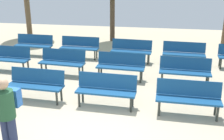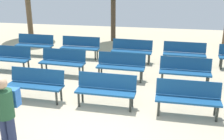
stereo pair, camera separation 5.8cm
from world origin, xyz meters
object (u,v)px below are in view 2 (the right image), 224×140
(bench_r0_c1, at_px, (36,83))
(bench_r1_c0, at_px, (9,57))
(bench_r1_c1, at_px, (63,60))
(bench_r2_c1, at_px, (80,46))
(bench_r0_c2, at_px, (106,88))
(bench_r2_c0, at_px, (35,43))
(bench_r2_c2, at_px, (132,49))
(bench_r2_c3, at_px, (184,52))
(visitor_with_backpack, at_px, (7,112))
(bench_r1_c2, at_px, (121,65))
(bench_r1_c3, at_px, (185,70))
(bench_r0_c3, at_px, (188,96))

(bench_r0_c1, bearing_deg, bench_r1_c0, 135.91)
(bench_r1_c1, xyz_separation_m, bench_r2_c1, (0.05, 2.00, 0.00))
(bench_r0_c2, relative_size, bench_r2_c0, 1.00)
(bench_r2_c2, bearing_deg, bench_r2_c3, 1.65)
(bench_r0_c2, distance_m, visitor_with_backpack, 2.85)
(bench_r1_c0, xyz_separation_m, bench_r1_c2, (4.15, -0.18, 0.00))
(bench_r0_c2, bearing_deg, bench_r1_c1, 135.07)
(bench_r1_c3, distance_m, bench_r2_c3, 2.04)
(bench_r0_c1, relative_size, bench_r2_c1, 1.01)
(bench_r0_c1, relative_size, bench_r0_c3, 1.01)
(bench_r1_c0, xyz_separation_m, bench_r1_c3, (6.22, -0.33, 0.00))
(bench_r0_c2, bearing_deg, bench_r2_c0, 135.59)
(bench_r2_c0, xyz_separation_m, visitor_with_backpack, (2.50, -6.60, 0.43))
(bench_r2_c1, relative_size, visitor_with_backpack, 0.98)
(bench_r2_c0, relative_size, bench_r2_c3, 1.00)
(bench_r1_c2, height_order, visitor_with_backpack, visitor_with_backpack)
(bench_r1_c0, height_order, bench_r1_c1, same)
(bench_r2_c1, xyz_separation_m, bench_r2_c2, (2.17, -0.14, 0.00))
(bench_r0_c1, bearing_deg, bench_r2_c2, 62.62)
(bench_r2_c2, bearing_deg, bench_r0_c3, -62.28)
(bench_r0_c1, bearing_deg, visitor_with_backpack, -74.24)
(bench_r1_c1, xyz_separation_m, bench_r1_c3, (4.14, -0.24, 0.00))
(bench_r0_c3, bearing_deg, bench_r2_c1, 134.94)
(bench_r2_c0, bearing_deg, visitor_with_backpack, -67.29)
(bench_r1_c1, bearing_deg, bench_r1_c3, 1.11)
(bench_r2_c2, distance_m, bench_r2_c3, 2.03)
(bench_r1_c0, distance_m, bench_r1_c2, 4.15)
(bench_r1_c0, bearing_deg, bench_r2_c3, 18.19)
(bench_r1_c3, xyz_separation_m, bench_r2_c1, (-4.09, 2.24, 0.00))
(bench_r0_c1, distance_m, bench_r1_c1, 2.07)
(bench_r0_c3, xyz_separation_m, bench_r1_c1, (-4.08, 2.25, 0.00))
(bench_r0_c1, bearing_deg, bench_r2_c0, 117.75)
(bench_r0_c3, bearing_deg, bench_r2_c3, 89.06)
(bench_r0_c1, height_order, bench_r0_c3, same)
(bench_r1_c3, bearing_deg, bench_r2_c0, 161.85)
(bench_r2_c0, height_order, bench_r2_c3, same)
(bench_r2_c1, height_order, bench_r2_c3, same)
(bench_r1_c3, relative_size, bench_r2_c0, 1.00)
(bench_r0_c2, distance_m, bench_r2_c0, 5.75)
(bench_r2_c3, bearing_deg, visitor_with_backpack, -118.01)
(visitor_with_backpack, bearing_deg, bench_r2_c3, -115.21)
(bench_r2_c0, bearing_deg, bench_r1_c0, -90.74)
(bench_r0_c2, distance_m, bench_r2_c1, 4.54)
(bench_r2_c1, bearing_deg, bench_r2_c2, -2.41)
(bench_r1_c3, height_order, visitor_with_backpack, visitor_with_backpack)
(bench_r0_c3, bearing_deg, bench_r1_c0, 160.69)
(bench_r2_c0, xyz_separation_m, bench_r2_c3, (6.24, -0.27, 0.00))
(bench_r1_c3, distance_m, visitor_with_backpack, 5.64)
(bench_r0_c1, height_order, visitor_with_backpack, visitor_with_backpack)
(bench_r1_c2, height_order, bench_r1_c3, same)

